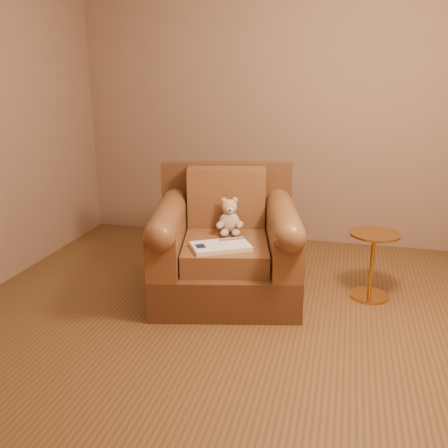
# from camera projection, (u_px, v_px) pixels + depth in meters

# --- Properties ---
(floor) EXTENTS (4.00, 4.00, 0.00)m
(floor) POSITION_uv_depth(u_px,v_px,m) (234.00, 331.00, 3.30)
(floor) COLOR brown
(floor) RESTS_ON ground
(room) EXTENTS (4.02, 4.02, 2.71)m
(room) POSITION_uv_depth(u_px,v_px,m) (236.00, 59.00, 2.80)
(room) COLOR #856852
(room) RESTS_ON ground
(armchair) EXTENTS (1.25, 1.21, 0.95)m
(armchair) POSITION_uv_depth(u_px,v_px,m) (226.00, 247.00, 3.80)
(armchair) COLOR #4F301A
(armchair) RESTS_ON floor
(teddy_bear) EXTENTS (0.20, 0.23, 0.28)m
(teddy_bear) POSITION_uv_depth(u_px,v_px,m) (230.00, 220.00, 3.82)
(teddy_bear) COLOR tan
(teddy_bear) RESTS_ON armchair
(guidebook) EXTENTS (0.47, 0.41, 0.03)m
(guidebook) POSITION_uv_depth(u_px,v_px,m) (221.00, 246.00, 3.51)
(guidebook) COLOR beige
(guidebook) RESTS_ON armchair
(side_table) EXTENTS (0.37, 0.37, 0.51)m
(side_table) POSITION_uv_depth(u_px,v_px,m) (372.00, 263.00, 3.72)
(side_table) COLOR #BF8A34
(side_table) RESTS_ON floor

